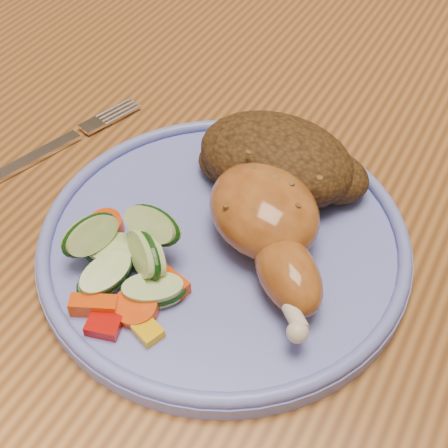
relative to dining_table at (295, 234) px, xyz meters
The scene contains 8 objects.
dining_table is the anchor object (origin of this frame).
chair_far 0.65m from the dining_table, 90.00° to the left, with size 0.42×0.42×0.91m.
plate 0.14m from the dining_table, 98.12° to the right, with size 0.27×0.27×0.01m, color #6771CB.
plate_rim 0.15m from the dining_table, 98.12° to the right, with size 0.27×0.27×0.01m, color #6771CB.
chicken_leg 0.16m from the dining_table, 81.34° to the right, with size 0.14×0.14×0.05m.
rice_pilaf 0.12m from the dining_table, 101.33° to the right, with size 0.14×0.09×0.05m.
vegetable_pile 0.21m from the dining_table, 109.55° to the right, with size 0.11×0.10×0.05m.
fork 0.24m from the dining_table, 157.02° to the right, with size 0.06×0.15×0.00m.
Camera 1 is at (0.13, -0.38, 1.10)m, focal length 50.00 mm.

